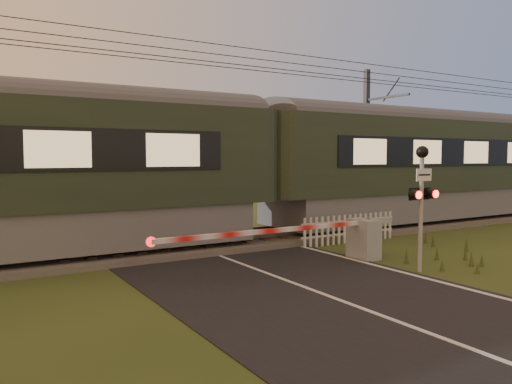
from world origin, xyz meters
TOP-DOWN VIEW (x-y plane):
  - ground at (0.00, 0.00)m, footprint 160.00×160.00m
  - road at (0.02, -0.23)m, footprint 6.00×140.00m
  - track_bed at (0.00, 6.50)m, footprint 140.00×3.40m
  - overhead_wires at (0.00, 6.50)m, footprint 120.00×0.62m
  - train at (2.17, 6.50)m, footprint 46.15×3.18m
  - boom_gate at (2.80, 2.57)m, footprint 6.94×0.82m
  - crossing_signal at (3.23, 0.76)m, footprint 0.76×0.33m
  - picket_fence at (4.49, 4.60)m, footprint 3.76×0.08m
  - catenary_mast at (9.13, 8.72)m, footprint 0.20×2.45m

SIDE VIEW (x-z plane):
  - ground at x=0.00m, z-range 0.00..0.00m
  - road at x=0.02m, z-range 0.00..0.03m
  - track_bed at x=0.00m, z-range -0.13..0.26m
  - picket_fence at x=4.49m, z-range 0.01..0.91m
  - boom_gate at x=2.80m, z-range 0.06..1.14m
  - crossing_signal at x=3.23m, z-range 0.56..3.53m
  - train at x=2.17m, z-range 0.28..4.59m
  - catenary_mast at x=9.13m, z-range 0.14..6.57m
  - overhead_wires at x=0.00m, z-range 5.41..6.04m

